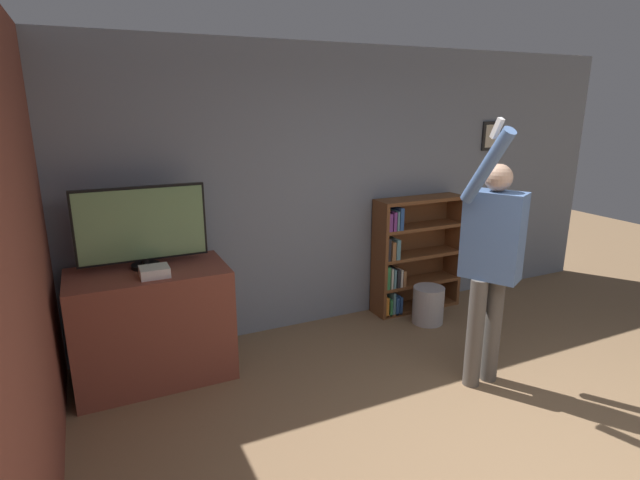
{
  "coord_description": "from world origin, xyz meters",
  "views": [
    {
      "loc": [
        -2.16,
        -1.26,
        2.17
      ],
      "look_at": [
        -0.63,
        1.95,
        1.19
      ],
      "focal_mm": 28.0,
      "sensor_mm": 36.0,
      "label": 1
    }
  ],
  "objects": [
    {
      "name": "wall_side_brick",
      "position": [
        -2.5,
        1.52,
        1.35
      ],
      "size": [
        0.06,
        4.64,
        2.7
      ],
      "color": "brown",
      "rests_on": "ground_plane"
    },
    {
      "name": "wall_back",
      "position": [
        0.0,
        3.07,
        1.35
      ],
      "size": [
        6.95,
        0.09,
        2.7
      ],
      "color": "gray",
      "rests_on": "ground_plane"
    },
    {
      "name": "bookshelf",
      "position": [
        0.87,
        2.89,
        0.6
      ],
      "size": [
        0.99,
        0.28,
        1.22
      ],
      "color": "brown",
      "rests_on": "ground_plane"
    },
    {
      "name": "tv_ledge",
      "position": [
        -1.8,
        2.61,
        0.46
      ],
      "size": [
        1.2,
        0.66,
        0.91
      ],
      "color": "brown",
      "rests_on": "ground_plane"
    },
    {
      "name": "game_console",
      "position": [
        -1.77,
        2.45,
        0.95
      ],
      "size": [
        0.21,
        0.19,
        0.08
      ],
      "color": "white",
      "rests_on": "tv_ledge"
    },
    {
      "name": "television",
      "position": [
        -1.8,
        2.69,
        1.25
      ],
      "size": [
        0.98,
        0.22,
        0.64
      ],
      "color": "black",
      "rests_on": "tv_ledge"
    },
    {
      "name": "person",
      "position": [
        0.53,
        1.41,
        1.06
      ],
      "size": [
        0.56,
        0.57,
        2.08
      ],
      "rotation": [
        0.0,
        0.0,
        -1.07
      ],
      "color": "#56514C",
      "rests_on": "ground_plane"
    },
    {
      "name": "waste_bin",
      "position": [
        0.84,
        2.51,
        0.19
      ],
      "size": [
        0.31,
        0.31,
        0.38
      ],
      "color": "#B7B7BC",
      "rests_on": "ground_plane"
    }
  ]
}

